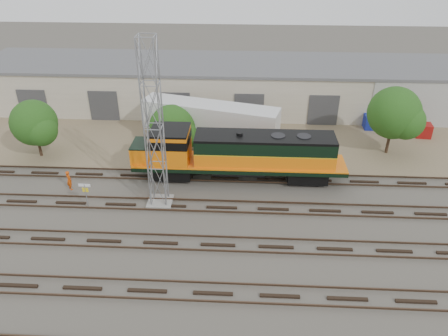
# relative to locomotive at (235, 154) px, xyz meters

# --- Properties ---
(ground) EXTENTS (140.00, 140.00, 0.00)m
(ground) POSITION_rel_locomotive_xyz_m (-0.90, -6.00, -2.47)
(ground) COLOR #47423A
(ground) RESTS_ON ground
(dirt_strip) EXTENTS (80.00, 16.00, 0.02)m
(dirt_strip) POSITION_rel_locomotive_xyz_m (-0.90, 9.00, -2.46)
(dirt_strip) COLOR #726047
(dirt_strip) RESTS_ON ground
(tracks) EXTENTS (80.00, 20.40, 0.28)m
(tracks) POSITION_rel_locomotive_xyz_m (-0.90, -9.00, -2.39)
(tracks) COLOR black
(tracks) RESTS_ON ground
(warehouse) EXTENTS (58.40, 10.40, 5.30)m
(warehouse) POSITION_rel_locomotive_xyz_m (-0.85, 16.98, 0.19)
(warehouse) COLOR beige
(warehouse) RESTS_ON ground
(locomotive) EXTENTS (17.98, 3.15, 4.32)m
(locomotive) POSITION_rel_locomotive_xyz_m (0.00, 0.00, 0.00)
(locomotive) COLOR black
(locomotive) RESTS_ON tracks
(signal_tower) EXTENTS (1.93, 1.93, 13.10)m
(signal_tower) POSITION_rel_locomotive_xyz_m (-5.84, -3.99, 3.93)
(signal_tower) COLOR gray
(signal_tower) RESTS_ON ground
(sign_post) EXTENTS (0.93, 0.08, 2.27)m
(sign_post) POSITION_rel_locomotive_xyz_m (-11.30, -5.06, -0.88)
(sign_post) COLOR gray
(sign_post) RESTS_ON ground
(worker) EXTENTS (0.74, 0.73, 1.72)m
(worker) POSITION_rel_locomotive_xyz_m (-13.69, -2.38, -1.61)
(worker) COLOR #CF470B
(worker) RESTS_ON ground
(semi_trailer) EXTENTS (13.75, 6.15, 4.16)m
(semi_trailer) POSITION_rel_locomotive_xyz_m (-2.41, 6.77, 0.15)
(semi_trailer) COLOR silver
(semi_trailer) RESTS_ON ground
(dumpster_blue) EXTENTS (1.61, 1.51, 1.50)m
(dumpster_blue) POSITION_rel_locomotive_xyz_m (14.28, 11.34, -1.72)
(dumpster_blue) COLOR navy
(dumpster_blue) RESTS_ON ground
(dumpster_red) EXTENTS (1.64, 1.55, 1.40)m
(dumpster_red) POSITION_rel_locomotive_xyz_m (19.11, 9.55, -1.77)
(dumpster_red) COLOR maroon
(dumpster_red) RESTS_ON ground
(tree_west) EXTENTS (4.44, 4.22, 5.53)m
(tree_west) POSITION_rel_locomotive_xyz_m (-18.39, 3.13, 0.84)
(tree_west) COLOR #382619
(tree_west) RESTS_ON ground
(tree_mid) EXTENTS (4.78, 4.55, 4.55)m
(tree_mid) POSITION_rel_locomotive_xyz_m (-6.07, 5.74, -0.58)
(tree_mid) COLOR #382619
(tree_mid) RESTS_ON ground
(tree_east) EXTENTS (5.10, 4.86, 6.55)m
(tree_east) POSITION_rel_locomotive_xyz_m (14.68, 5.51, 1.53)
(tree_east) COLOR #382619
(tree_east) RESTS_ON ground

